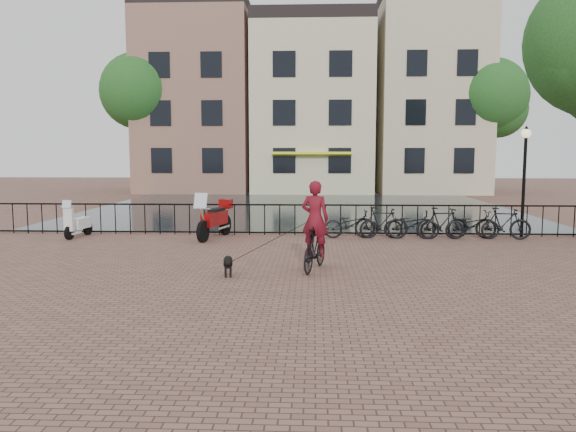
{
  "coord_description": "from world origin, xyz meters",
  "views": [
    {
      "loc": [
        0.6,
        -10.3,
        2.71
      ],
      "look_at": [
        0.0,
        3.0,
        1.2
      ],
      "focal_mm": 35.0,
      "sensor_mm": 36.0,
      "label": 1
    }
  ],
  "objects_px": {
    "scooter": "(78,218)",
    "motorcycle": "(215,214)",
    "lamp_post": "(525,163)",
    "cyclist": "(315,231)",
    "dog": "(228,265)"
  },
  "relations": [
    {
      "from": "cyclist",
      "to": "motorcycle",
      "type": "bearing_deg",
      "value": -40.41
    },
    {
      "from": "dog",
      "to": "motorcycle",
      "type": "distance_m",
      "value": 5.55
    },
    {
      "from": "motorcycle",
      "to": "cyclist",
      "type": "bearing_deg",
      "value": -40.95
    },
    {
      "from": "motorcycle",
      "to": "scooter",
      "type": "xyz_separation_m",
      "value": [
        -4.41,
        0.05,
        -0.13
      ]
    },
    {
      "from": "lamp_post",
      "to": "dog",
      "type": "relative_size",
      "value": 4.57
    },
    {
      "from": "lamp_post",
      "to": "cyclist",
      "type": "distance_m",
      "value": 8.48
    },
    {
      "from": "dog",
      "to": "cyclist",
      "type": "bearing_deg",
      "value": 9.84
    },
    {
      "from": "cyclist",
      "to": "motorcycle",
      "type": "relative_size",
      "value": 1.1
    },
    {
      "from": "scooter",
      "to": "motorcycle",
      "type": "bearing_deg",
      "value": 7.63
    },
    {
      "from": "scooter",
      "to": "cyclist",
      "type": "bearing_deg",
      "value": -24.08
    },
    {
      "from": "dog",
      "to": "scooter",
      "type": "xyz_separation_m",
      "value": [
        -5.65,
        5.43,
        0.39
      ]
    },
    {
      "from": "dog",
      "to": "motorcycle",
      "type": "relative_size",
      "value": 0.34
    },
    {
      "from": "cyclist",
      "to": "dog",
      "type": "xyz_separation_m",
      "value": [
        -1.91,
        -0.64,
        -0.68
      ]
    },
    {
      "from": "lamp_post",
      "to": "dog",
      "type": "xyz_separation_m",
      "value": [
        -8.47,
        -5.82,
        -2.13
      ]
    },
    {
      "from": "lamp_post",
      "to": "motorcycle",
      "type": "bearing_deg",
      "value": -177.45
    }
  ]
}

